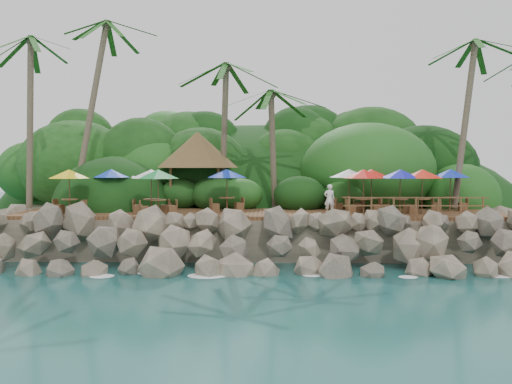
{
  "coord_description": "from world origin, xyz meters",
  "views": [
    {
      "loc": [
        0.67,
        -23.25,
        4.93
      ],
      "look_at": [
        0.0,
        6.0,
        3.4
      ],
      "focal_mm": 37.94,
      "sensor_mm": 36.0,
      "label": 1
    }
  ],
  "objects": [
    {
      "name": "land_base",
      "position": [
        0.0,
        16.0,
        1.05
      ],
      "size": [
        32.0,
        25.2,
        2.1
      ],
      "primitive_type": "cube",
      "color": "gray",
      "rests_on": "ground"
    },
    {
      "name": "dining_clusters",
      "position": [
        0.57,
        5.94,
        4.24
      ],
      "size": [
        22.69,
        5.36,
        2.34
      ],
      "color": "brown",
      "rests_on": "terrace"
    },
    {
      "name": "palms",
      "position": [
        0.65,
        8.89,
        11.6
      ],
      "size": [
        35.65,
        7.27,
        12.57
      ],
      "color": "brown",
      "rests_on": "ground"
    },
    {
      "name": "ground",
      "position": [
        0.0,
        0.0,
        0.0
      ],
      "size": [
        140.0,
        140.0,
        0.0
      ],
      "primitive_type": "plane",
      "color": "#19514F",
      "rests_on": "ground"
    },
    {
      "name": "seawall",
      "position": [
        0.0,
        2.0,
        1.15
      ],
      "size": [
        29.0,
        4.0,
        2.3
      ],
      "primitive_type": null,
      "color": "gray",
      "rests_on": "ground"
    },
    {
      "name": "palapa",
      "position": [
        -3.67,
        9.74,
        5.79
      ],
      "size": [
        4.96,
        4.96,
        4.6
      ],
      "color": "brown",
      "rests_on": "ground"
    },
    {
      "name": "terrace",
      "position": [
        0.0,
        6.0,
        2.2
      ],
      "size": [
        26.0,
        5.0,
        0.2
      ],
      "primitive_type": "cube",
      "color": "brown",
      "rests_on": "land_base"
    },
    {
      "name": "foam_line",
      "position": [
        0.0,
        0.3,
        0.03
      ],
      "size": [
        25.2,
        0.8,
        0.06
      ],
      "color": "white",
      "rests_on": "ground"
    },
    {
      "name": "jungle_hill",
      "position": [
        0.0,
        23.5,
        0.0
      ],
      "size": [
        44.8,
        28.0,
        15.4
      ],
      "primitive_type": "ellipsoid",
      "color": "#143811",
      "rests_on": "ground"
    },
    {
      "name": "waiter",
      "position": [
        3.87,
        5.05,
        3.08
      ],
      "size": [
        0.57,
        0.38,
        1.56
      ],
      "primitive_type": "imported",
      "rotation": [
        0.0,
        0.0,
        3.15
      ],
      "color": "white",
      "rests_on": "terrace"
    },
    {
      "name": "railing",
      "position": [
        8.0,
        3.65,
        2.91
      ],
      "size": [
        7.2,
        0.1,
        1.0
      ],
      "color": "brown",
      "rests_on": "terrace"
    },
    {
      "name": "jungle_foliage",
      "position": [
        0.0,
        15.0,
        0.0
      ],
      "size": [
        44.0,
        16.0,
        12.0
      ],
      "primitive_type": null,
      "color": "#143811",
      "rests_on": "ground"
    }
  ]
}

